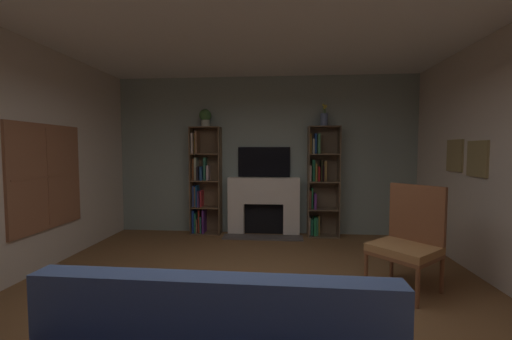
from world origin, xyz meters
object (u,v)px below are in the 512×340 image
(tv, at_px, (264,162))
(potted_plant, at_px, (205,117))
(fireplace, at_px, (264,204))
(bookshelf_left, at_px, (203,183))
(armchair, at_px, (409,239))
(bookshelf_right, at_px, (320,182))
(vase_with_flowers, at_px, (324,119))

(tv, distance_m, potted_plant, 1.35)
(fireplace, xyz_separation_m, potted_plant, (-1.07, -0.03, 1.59))
(bookshelf_left, xyz_separation_m, armchair, (2.87, -2.19, -0.37))
(tv, relative_size, potted_plant, 2.98)
(bookshelf_right, distance_m, vase_with_flowers, 1.14)
(bookshelf_right, xyz_separation_m, vase_with_flowers, (0.06, -0.03, 1.14))
(bookshelf_right, bearing_deg, potted_plant, -179.12)
(armchair, bearing_deg, vase_with_flowers, 107.33)
(bookshelf_right, relative_size, vase_with_flowers, 5.01)
(fireplace, distance_m, armchair, 2.78)
(fireplace, distance_m, bookshelf_right, 1.09)
(potted_plant, bearing_deg, bookshelf_left, 150.31)
(bookshelf_left, relative_size, bookshelf_right, 1.00)
(bookshelf_right, distance_m, armchair, 2.33)
(tv, relative_size, bookshelf_right, 0.48)
(bookshelf_left, height_order, bookshelf_right, same)
(fireplace, distance_m, bookshelf_left, 1.19)
(vase_with_flowers, bearing_deg, bookshelf_right, 151.24)
(bookshelf_right, height_order, potted_plant, potted_plant)
(potted_plant, height_order, armchair, potted_plant)
(armchair, bearing_deg, potted_plant, 142.57)
(tv, height_order, armchair, tv)
(bookshelf_left, relative_size, vase_with_flowers, 5.01)
(potted_plant, distance_m, armchair, 3.87)
(potted_plant, bearing_deg, vase_with_flowers, -0.01)
(bookshelf_left, distance_m, vase_with_flowers, 2.50)
(fireplace, height_order, tv, tv)
(bookshelf_right, bearing_deg, tv, 175.02)
(vase_with_flowers, bearing_deg, fireplace, 178.60)
(bookshelf_left, bearing_deg, bookshelf_right, -0.16)
(bookshelf_left, bearing_deg, armchair, -37.26)
(potted_plant, relative_size, armchair, 0.28)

